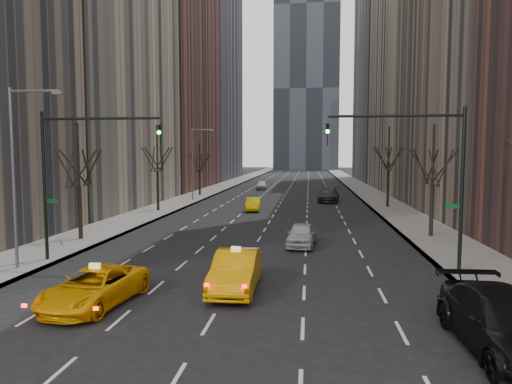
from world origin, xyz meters
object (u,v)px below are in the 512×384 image
(taxi_sedan, at_px, (236,271))
(parked_suv_black, at_px, (504,323))
(taxi_suv, at_px, (95,287))
(silver_sedan_ahead, at_px, (302,235))

(taxi_sedan, xyz_separation_m, parked_suv_black, (8.89, -5.23, 0.05))
(taxi_suv, xyz_separation_m, taxi_sedan, (5.15, 2.62, 0.12))
(taxi_suv, height_order, parked_suv_black, parked_suv_black)
(taxi_suv, relative_size, parked_suv_black, 0.84)
(taxi_suv, height_order, silver_sedan_ahead, silver_sedan_ahead)
(taxi_suv, distance_m, silver_sedan_ahead, 14.77)
(taxi_sedan, relative_size, parked_suv_black, 0.83)
(taxi_suv, xyz_separation_m, silver_sedan_ahead, (7.80, 12.55, 0.01))
(silver_sedan_ahead, bearing_deg, parked_suv_black, -63.36)
(taxi_suv, bearing_deg, silver_sedan_ahead, 65.56)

